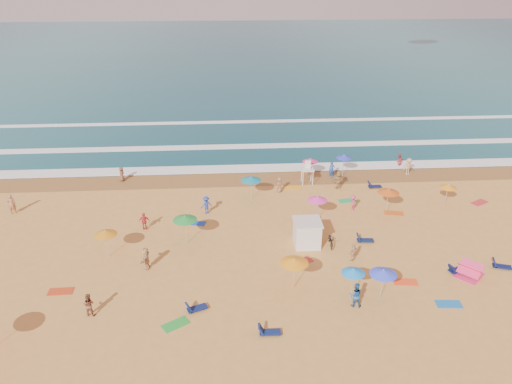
{
  "coord_description": "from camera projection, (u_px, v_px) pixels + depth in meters",
  "views": [
    {
      "loc": [
        -3.6,
        -35.13,
        21.01
      ],
      "look_at": [
        -0.94,
        6.0,
        1.5
      ],
      "focal_mm": 35.0,
      "sensor_mm": 36.0,
      "label": 1
    }
  ],
  "objects": [
    {
      "name": "ocean",
      "position": [
        239.0,
        56.0,
        116.65
      ],
      "size": [
        220.0,
        140.0,
        0.18
      ],
      "primitive_type": "cube",
      "color": "#0C4756",
      "rests_on": "ground"
    },
    {
      "name": "surf_foam",
      "position": [
        256.0,
        148.0,
        60.07
      ],
      "size": [
        200.0,
        18.7,
        0.05
      ],
      "color": "white",
      "rests_on": "ground"
    },
    {
      "name": "cabana_roof",
      "position": [
        308.0,
        222.0,
        39.3
      ],
      "size": [
        2.2,
        2.2,
        0.12
      ],
      "primitive_type": "cube",
      "color": "silver",
      "rests_on": "cabana"
    },
    {
      "name": "beach_umbrellas",
      "position": [
        284.0,
        220.0,
        39.34
      ],
      "size": [
        53.38,
        26.17,
        0.79
      ],
      "color": "orange",
      "rests_on": "ground"
    },
    {
      "name": "towels",
      "position": [
        316.0,
        242.0,
        40.52
      ],
      "size": [
        37.25,
        21.17,
        0.03
      ],
      "color": "#C33B18",
      "rests_on": "ground"
    },
    {
      "name": "bicycle",
      "position": [
        331.0,
        240.0,
        39.82
      ],
      "size": [
        0.74,
        1.85,
        0.95
      ],
      "primitive_type": "imported",
      "rotation": [
        0.0,
        0.0,
        -0.06
      ],
      "color": "black",
      "rests_on": "ground"
    },
    {
      "name": "ground",
      "position": [
        272.0,
        239.0,
        40.88
      ],
      "size": [
        220.0,
        220.0,
        0.0
      ],
      "primitive_type": "plane",
      "color": "gold",
      "rests_on": "ground"
    },
    {
      "name": "cabana",
      "position": [
        307.0,
        234.0,
        39.75
      ],
      "size": [
        2.0,
        2.0,
        2.0
      ],
      "primitive_type": "cube",
      "color": "silver",
      "rests_on": "ground"
    },
    {
      "name": "wet_sand",
      "position": [
        261.0,
        178.0,
        52.16
      ],
      "size": [
        220.0,
        220.0,
        0.0
      ],
      "primitive_type": "plane",
      "color": "olive",
      "rests_on": "ground"
    },
    {
      "name": "loungers",
      "position": [
        347.0,
        259.0,
        37.98
      ],
      "size": [
        56.0,
        21.27,
        0.34
      ],
      "color": "#0E144A",
      "rests_on": "ground"
    },
    {
      "name": "lifeguard_stand",
      "position": [
        307.0,
        174.0,
        50.56
      ],
      "size": [
        1.2,
        1.2,
        2.1
      ],
      "primitive_type": null,
      "color": "white",
      "rests_on": "ground"
    },
    {
      "name": "beachgoers",
      "position": [
        264.0,
        208.0,
        44.22
      ],
      "size": [
        43.7,
        24.69,
        2.13
      ],
      "color": "#223AA2",
      "rests_on": "ground"
    }
  ]
}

